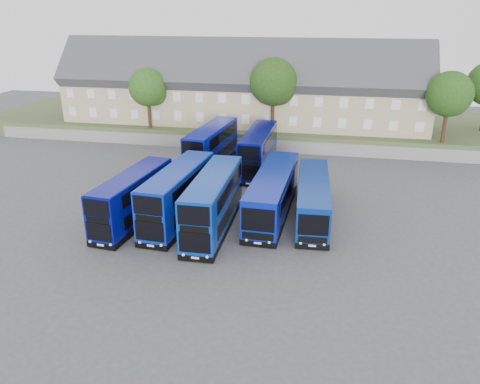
# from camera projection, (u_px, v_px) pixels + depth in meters

# --- Properties ---
(ground) EXTENTS (120.00, 120.00, 0.00)m
(ground) POSITION_uv_depth(u_px,v_px,m) (202.00, 235.00, 36.45)
(ground) COLOR #49494E
(ground) RESTS_ON ground
(retaining_wall) EXTENTS (70.00, 0.40, 1.50)m
(retaining_wall) POSITION_uv_depth(u_px,v_px,m) (254.00, 145.00, 58.08)
(retaining_wall) COLOR slate
(retaining_wall) RESTS_ON ground
(earth_bank) EXTENTS (80.00, 20.00, 2.00)m
(earth_bank) POSITION_uv_depth(u_px,v_px,m) (266.00, 125.00, 67.12)
(earth_bank) COLOR #47542F
(earth_bank) RESTS_ON ground
(terrace_row) EXTENTS (48.00, 10.40, 11.20)m
(terrace_row) POSITION_uv_depth(u_px,v_px,m) (240.00, 89.00, 61.99)
(terrace_row) COLOR tan
(terrace_row) RESTS_ON earth_bank
(dd_front_left) EXTENTS (3.33, 10.45, 4.08)m
(dd_front_left) POSITION_uv_depth(u_px,v_px,m) (133.00, 199.00, 38.09)
(dd_front_left) COLOR #060B7A
(dd_front_left) RESTS_ON ground
(dd_front_mid) EXTENTS (3.28, 11.25, 4.41)m
(dd_front_mid) POSITION_uv_depth(u_px,v_px,m) (178.00, 196.00, 38.33)
(dd_front_mid) COLOR #0824A4
(dd_front_mid) RESTS_ON ground
(dd_front_right) EXTENTS (2.77, 11.24, 4.45)m
(dd_front_right) POSITION_uv_depth(u_px,v_px,m) (213.00, 204.00, 36.80)
(dd_front_right) COLOR #0832A1
(dd_front_right) RESTS_ON ground
(dd_rear_left) EXTENTS (3.54, 11.41, 4.46)m
(dd_rear_left) POSITION_uv_depth(u_px,v_px,m) (212.00, 147.00, 51.76)
(dd_rear_left) COLOR #0812A0
(dd_rear_left) RESTS_ON ground
(dd_rear_right) EXTENTS (2.64, 11.02, 4.37)m
(dd_rear_right) POSITION_uv_depth(u_px,v_px,m) (258.00, 151.00, 50.49)
(dd_rear_right) COLOR #060678
(dd_rear_right) RESTS_ON ground
(coach_east_a) EXTENTS (3.17, 13.30, 3.62)m
(coach_east_a) POSITION_uv_depth(u_px,v_px,m) (273.00, 194.00, 39.86)
(coach_east_a) COLOR #081BA1
(coach_east_a) RESTS_ON ground
(coach_east_b) EXTENTS (3.24, 12.18, 3.29)m
(coach_east_b) POSITION_uv_depth(u_px,v_px,m) (313.00, 199.00, 39.09)
(coach_east_b) COLOR navy
(coach_east_b) RESTS_ON ground
(tree_west) EXTENTS (4.80, 4.80, 7.65)m
(tree_west) POSITION_uv_depth(u_px,v_px,m) (149.00, 89.00, 59.37)
(tree_west) COLOR #382314
(tree_west) RESTS_ON earth_bank
(tree_mid) EXTENTS (5.76, 5.76, 9.18)m
(tree_mid) POSITION_uv_depth(u_px,v_px,m) (275.00, 84.00, 56.48)
(tree_mid) COLOR #382314
(tree_mid) RESTS_ON earth_bank
(tree_east) EXTENTS (5.12, 5.12, 8.16)m
(tree_east) POSITION_uv_depth(u_px,v_px,m) (450.00, 96.00, 52.56)
(tree_east) COLOR #382314
(tree_east) RESTS_ON earth_bank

